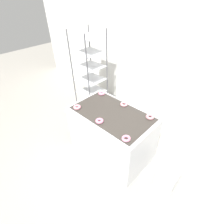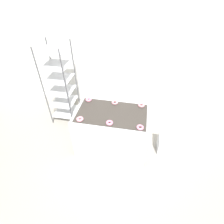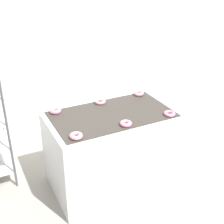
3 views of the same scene
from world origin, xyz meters
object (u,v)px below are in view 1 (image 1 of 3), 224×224
baking_rack_cart (90,73)px  donut_far_center (124,104)px  donut_far_left (102,93)px  donut_near_left (77,107)px  glaze_bin (168,177)px  donut_near_center (99,121)px  donut_near_right (126,138)px  fryer_machine (112,133)px  donut_far_right (150,117)px

baking_rack_cart → donut_far_center: (1.25, -0.38, -0.03)m
donut_far_left → donut_near_left: bearing=-88.6°
glaze_bin → donut_far_center: donut_far_center is taller
donut_near_center → donut_near_right: donut_near_center is taller
fryer_machine → baking_rack_cart: bearing=151.8°
donut_far_left → donut_far_center: (0.51, 0.00, -0.00)m
donut_near_left → donut_far_left: size_ratio=1.00×
donut_near_right → donut_far_center: (-0.52, 0.58, -0.00)m
baking_rack_cart → donut_near_center: size_ratio=15.21×
baking_rack_cart → donut_near_center: (1.26, -0.95, -0.02)m
donut_near_left → glaze_bin: bearing=13.1°
donut_far_left → donut_near_center: bearing=-47.3°
donut_near_center → donut_far_center: donut_near_center is taller
donut_far_left → baking_rack_cart: bearing=152.6°
fryer_machine → donut_far_right: (0.50, 0.30, 0.46)m
donut_near_right → donut_near_center: bearing=178.6°
donut_near_right → fryer_machine: bearing=150.5°
donut_near_center → donut_near_right: size_ratio=0.99×
donut_far_left → donut_far_right: 1.01m
fryer_machine → donut_far_center: size_ratio=10.75×
fryer_machine → donut_far_center: donut_far_center is taller
glaze_bin → donut_far_center: size_ratio=2.74×
fryer_machine → donut_far_center: 0.54m
fryer_machine → baking_rack_cart: (-1.25, 0.67, 0.48)m
donut_near_right → donut_far_left: donut_far_left is taller
donut_near_right → donut_far_center: 0.78m
baking_rack_cart → donut_near_left: baking_rack_cart is taller
donut_far_center → donut_near_left: bearing=-130.8°
glaze_bin → donut_near_right: bearing=-145.8°
donut_near_center → donut_far_right: (0.49, 0.57, 0.00)m
donut_far_left → donut_far_right: size_ratio=0.97×
baking_rack_cart → donut_far_left: size_ratio=14.79×
baking_rack_cart → fryer_machine: bearing=-28.2°
glaze_bin → baking_rack_cart: bearing=165.7°
baking_rack_cart → donut_far_left: bearing=-27.4°
glaze_bin → donut_near_left: bearing=-166.9°
donut_far_center → donut_far_right: donut_far_right is taller
glaze_bin → donut_far_left: 1.74m
baking_rack_cart → glaze_bin: baking_rack_cart is taller
glaze_bin → donut_near_center: size_ratio=2.88×
baking_rack_cart → donut_far_center: size_ratio=14.48×
donut_near_left → donut_far_right: size_ratio=0.97×
donut_near_left → donut_near_right: 1.01m
donut_near_center → donut_near_right: bearing=-1.4°
donut_near_right → donut_far_right: 0.59m
fryer_machine → donut_near_right: bearing=-29.5°
glaze_bin → donut_near_right: 0.97m
donut_near_left → donut_far_right: (1.00, 0.58, -0.00)m
glaze_bin → fryer_machine: bearing=-175.7°
fryer_machine → donut_near_right: 0.74m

